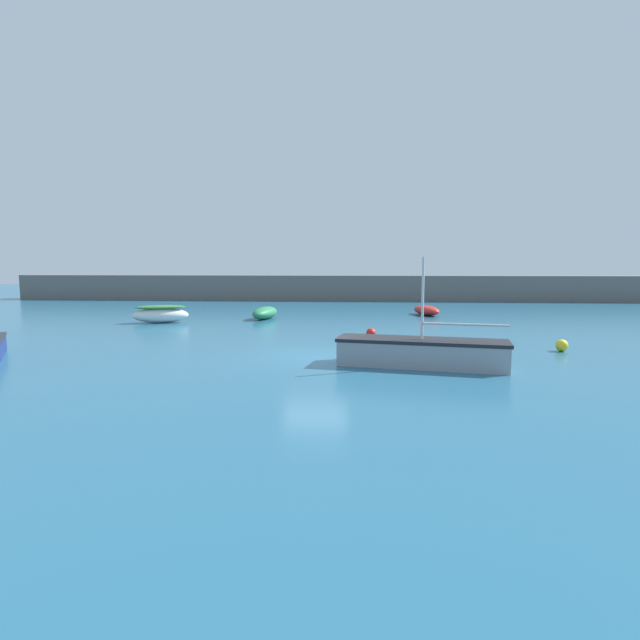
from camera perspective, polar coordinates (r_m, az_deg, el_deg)
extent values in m
cube|color=#235B7A|center=(19.36, -0.55, -4.46)|extent=(120.00, 120.00, 0.20)
cube|color=#66605B|center=(47.90, 2.11, 3.71)|extent=(62.10, 2.60, 2.38)
cube|color=gray|center=(17.78, 11.50, -3.87)|extent=(5.91, 2.48, 0.85)
cube|color=black|center=(17.70, 11.54, -2.32)|extent=(6.03, 2.53, 0.12)
cylinder|color=silver|center=(17.54, 11.65, 2.26)|extent=(0.09, 0.09, 2.96)
cylinder|color=silver|center=(17.61, 16.23, -0.49)|extent=(2.82, 0.60, 0.07)
ellipsoid|color=white|center=(31.44, -17.74, 0.51)|extent=(3.43, 1.99, 0.89)
ellipsoid|color=#337238|center=(31.39, -17.78, 1.41)|extent=(3.09, 1.79, 0.24)
ellipsoid|color=#287A4C|center=(32.21, -6.32, 0.83)|extent=(1.77, 3.22, 0.79)
ellipsoid|color=red|center=(34.99, 12.07, 1.08)|extent=(2.12, 2.94, 0.67)
sphere|color=yellow|center=(22.64, 25.90, -2.62)|extent=(0.49, 0.49, 0.49)
sphere|color=red|center=(24.15, 5.85, -1.48)|extent=(0.47, 0.47, 0.47)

